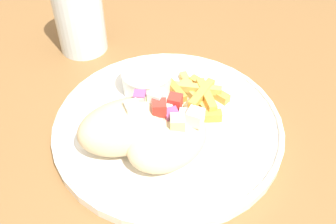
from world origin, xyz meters
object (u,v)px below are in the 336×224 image
at_px(pita_sandwich_far, 128,125).
at_px(pita_sandwich_near, 168,138).
at_px(sauce_ramekin, 147,79).
at_px(water_glass, 80,19).
at_px(plate, 168,125).
at_px(fries_pile, 196,96).

bearing_deg(pita_sandwich_far, pita_sandwich_near, -37.69).
distance_m(sauce_ramekin, water_glass, 0.17).
relative_size(plate, sauce_ramekin, 4.19).
height_order(plate, pita_sandwich_near, pita_sandwich_near).
xyz_separation_m(pita_sandwich_far, water_glass, (0.11, 0.22, 0.01)).
relative_size(plate, water_glass, 2.55).
bearing_deg(plate, water_glass, 77.98).
bearing_deg(water_glass, pita_sandwich_near, -108.11).
bearing_deg(fries_pile, water_glass, 91.98).
bearing_deg(plate, sauce_ramekin, 65.89).
height_order(pita_sandwich_far, water_glass, water_glass).
distance_m(plate, water_glass, 0.24).
relative_size(sauce_ramekin, water_glass, 0.61).
distance_m(pita_sandwich_near, water_glass, 0.28).
bearing_deg(sauce_ramekin, plate, -114.11).
bearing_deg(pita_sandwich_near, pita_sandwich_far, 117.02).
xyz_separation_m(fries_pile, water_glass, (-0.01, 0.23, 0.03)).
xyz_separation_m(plate, sauce_ramekin, (0.03, 0.06, 0.02)).
bearing_deg(sauce_ramekin, pita_sandwich_near, -124.09).
relative_size(plate, fries_pile, 2.42).
xyz_separation_m(fries_pile, sauce_ramekin, (-0.03, 0.07, 0.01)).
relative_size(pita_sandwich_far, sauce_ramekin, 1.98).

